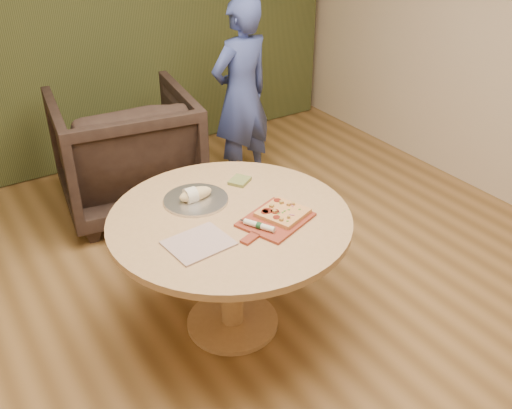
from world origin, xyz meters
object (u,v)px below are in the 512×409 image
at_px(cutlery_roll, 259,225).
at_px(bread_roll, 194,195).
at_px(pizza_paddle, 275,221).
at_px(flatbread_pizza, 282,212).
at_px(armchair, 125,146).
at_px(pedestal_table, 230,238).
at_px(person_standing, 241,96).
at_px(serving_tray, 196,200).

height_order(cutlery_roll, bread_roll, bread_roll).
bearing_deg(pizza_paddle, cutlery_roll, 172.75).
relative_size(flatbread_pizza, armchair, 0.28).
distance_m(pedestal_table, pizza_paddle, 0.28).
relative_size(pizza_paddle, cutlery_roll, 2.57).
bearing_deg(cutlery_roll, armchair, 61.99).
distance_m(pizza_paddle, bread_roll, 0.48).
bearing_deg(flatbread_pizza, cutlery_roll, -166.00).
bearing_deg(person_standing, serving_tray, 40.12).
relative_size(cutlery_roll, armchair, 0.18).
bearing_deg(person_standing, bread_roll, 39.89).
height_order(flatbread_pizza, bread_roll, bread_roll).
relative_size(pizza_paddle, armchair, 0.46).
relative_size(pedestal_table, person_standing, 0.84).
height_order(serving_tray, bread_roll, bread_roll).
height_order(pedestal_table, armchair, armchair).
bearing_deg(pizza_paddle, bread_roll, 101.56).
height_order(pedestal_table, person_standing, person_standing).
distance_m(serving_tray, armchair, 1.43).
xyz_separation_m(flatbread_pizza, cutlery_roll, (-0.17, -0.04, 0.00)).
xyz_separation_m(pedestal_table, person_standing, (0.98, 1.48, 0.16)).
distance_m(cutlery_roll, armchair, 1.86).
bearing_deg(armchair, pizza_paddle, 102.75).
xyz_separation_m(pedestal_table, cutlery_roll, (0.06, -0.20, 0.17)).
bearing_deg(serving_tray, bread_roll, 180.00).
xyz_separation_m(pizza_paddle, armchair, (-0.13, 1.81, -0.25)).
relative_size(flatbread_pizza, person_standing, 0.18).
relative_size(pedestal_table, cutlery_roll, 6.99).
bearing_deg(person_standing, pedestal_table, 46.95).
height_order(pizza_paddle, cutlery_roll, cutlery_roll).
distance_m(pedestal_table, person_standing, 1.78).
xyz_separation_m(pizza_paddle, person_standing, (0.82, 1.66, 0.01)).
height_order(pedestal_table, bread_roll, bread_roll).
xyz_separation_m(pizza_paddle, serving_tray, (-0.24, 0.41, -0.00)).
distance_m(cutlery_roll, person_standing, 1.92).
bearing_deg(serving_tray, pizza_paddle, -59.45).
xyz_separation_m(cutlery_roll, serving_tray, (-0.13, 0.44, -0.02)).
relative_size(serving_tray, bread_roll, 1.84).
height_order(pizza_paddle, bread_roll, bread_roll).
height_order(bread_roll, armchair, armchair).
relative_size(pedestal_table, pizza_paddle, 2.72).
height_order(flatbread_pizza, armchair, armchair).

